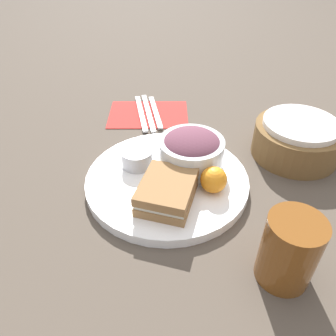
{
  "coord_description": "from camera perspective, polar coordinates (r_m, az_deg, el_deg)",
  "views": [
    {
      "loc": [
        0.46,
        -0.0,
        0.41
      ],
      "look_at": [
        0.0,
        0.0,
        0.04
      ],
      "focal_mm": 35.0,
      "sensor_mm": 36.0,
      "label": 1
    }
  ],
  "objects": [
    {
      "name": "ground_plane",
      "position": [
        0.62,
        0.0,
        -2.8
      ],
      "size": [
        4.0,
        4.0,
        0.0
      ],
      "primitive_type": "plane",
      "color": "#4C4238"
    },
    {
      "name": "plate",
      "position": [
        0.61,
        0.0,
        -2.15
      ],
      "size": [
        0.3,
        0.3,
        0.02
      ],
      "primitive_type": "cylinder",
      "color": "white",
      "rests_on": "ground_plane"
    },
    {
      "name": "sandwich",
      "position": [
        0.54,
        -0.44,
        -4.11
      ],
      "size": [
        0.13,
        0.11,
        0.04
      ],
      "color": "olive",
      "rests_on": "plate"
    },
    {
      "name": "salad_bowl",
      "position": [
        0.61,
        4.26,
        3.19
      ],
      "size": [
        0.12,
        0.12,
        0.07
      ],
      "color": "white",
      "rests_on": "plate"
    },
    {
      "name": "dressing_cup",
      "position": [
        0.63,
        -5.28,
        1.78
      ],
      "size": [
        0.06,
        0.06,
        0.03
      ],
      "primitive_type": "cylinder",
      "color": "#B7B7BC",
      "rests_on": "plate"
    },
    {
      "name": "orange_wedge",
      "position": [
        0.57,
        8.13,
        -2.02
      ],
      "size": [
        0.05,
        0.05,
        0.05
      ],
      "primitive_type": "sphere",
      "color": "orange",
      "rests_on": "plate"
    },
    {
      "name": "drink_glass",
      "position": [
        0.47,
        20.55,
        -13.28
      ],
      "size": [
        0.08,
        0.08,
        0.11
      ],
      "primitive_type": "cylinder",
      "color": "brown",
      "rests_on": "ground_plane"
    },
    {
      "name": "bread_basket",
      "position": [
        0.72,
        21.68,
        4.72
      ],
      "size": [
        0.17,
        0.17,
        0.08
      ],
      "color": "brown",
      "rests_on": "ground_plane"
    },
    {
      "name": "napkin",
      "position": [
        0.84,
        -3.32,
        9.37
      ],
      "size": [
        0.14,
        0.2,
        0.0
      ],
      "primitive_type": "cube",
      "color": "#B22823",
      "rests_on": "ground_plane"
    },
    {
      "name": "fork",
      "position": [
        0.83,
        -4.57,
        9.53
      ],
      "size": [
        0.18,
        0.04,
        0.01
      ],
      "primitive_type": "cube",
      "rotation": [
        0.0,
        0.0,
        3.32
      ],
      "color": "silver",
      "rests_on": "napkin"
    },
    {
      "name": "knife",
      "position": [
        0.83,
        -3.33,
        9.65
      ],
      "size": [
        0.19,
        0.04,
        0.01
      ],
      "primitive_type": "cube",
      "rotation": [
        0.0,
        0.0,
        3.32
      ],
      "color": "silver",
      "rests_on": "napkin"
    },
    {
      "name": "spoon",
      "position": [
        0.83,
        -2.09,
        9.76
      ],
      "size": [
        0.16,
        0.04,
        0.01
      ],
      "primitive_type": "cube",
      "rotation": [
        0.0,
        0.0,
        3.32
      ],
      "color": "silver",
      "rests_on": "napkin"
    }
  ]
}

